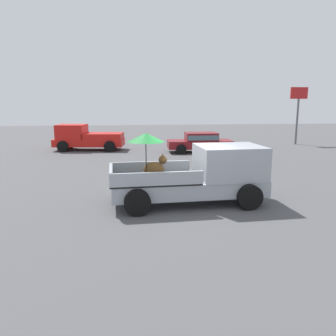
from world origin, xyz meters
TOP-DOWN VIEW (x-y plane):
  - ground_plane at (0.00, 0.00)m, footprint 80.00×80.00m
  - pickup_truck_main at (0.43, 0.03)m, footprint 5.13×2.44m
  - pickup_truck_red at (-4.93, 13.28)m, footprint 4.99×2.63m
  - parked_sedan_near at (2.86, 11.33)m, footprint 4.36×2.10m
  - motel_sign at (11.50, 14.78)m, footprint 1.40×0.16m

SIDE VIEW (x-z plane):
  - ground_plane at x=0.00m, z-range 0.00..0.00m
  - parked_sedan_near at x=2.86m, z-range 0.08..1.41m
  - pickup_truck_red at x=-4.93m, z-range -0.03..1.77m
  - pickup_truck_main at x=0.43m, z-range -0.21..2.15m
  - motel_sign at x=11.50m, z-range 0.95..5.46m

